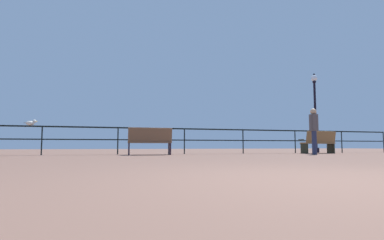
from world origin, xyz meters
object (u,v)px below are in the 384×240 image
lamppost_center (315,107)px  person_by_bench (314,128)px  bench_near_right (319,141)px  bench_near_left (150,140)px  seagull_on_rail (31,123)px

lamppost_center → person_by_bench: (-1.95, -2.28, -1.11)m
bench_near_right → person_by_bench: (-1.18, -1.15, 0.47)m
bench_near_right → lamppost_center: 2.09m
bench_near_left → lamppost_center: bearing=8.3°
bench_near_left → seagull_on_rail: (-3.85, 0.82, 0.58)m
bench_near_left → person_by_bench: size_ratio=0.91×
seagull_on_rail → bench_near_left: bearing=-12.0°
lamppost_center → seagull_on_rail: (-11.64, -0.31, -1.00)m
lamppost_center → seagull_on_rail: bearing=-178.5°
person_by_bench → seagull_on_rail: (-9.69, 1.96, 0.11)m
bench_near_left → seagull_on_rail: size_ratio=3.69×
bench_near_right → seagull_on_rail: seagull_on_rail is taller
bench_near_left → bench_near_right: (7.01, 0.01, 0.00)m
bench_near_left → lamppost_center: lamppost_center is taller
bench_near_left → person_by_bench: bearing=-11.1°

